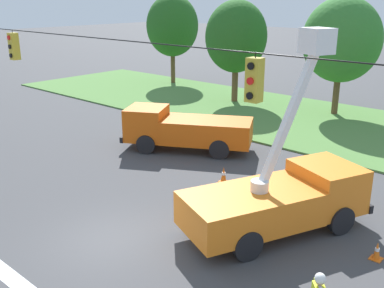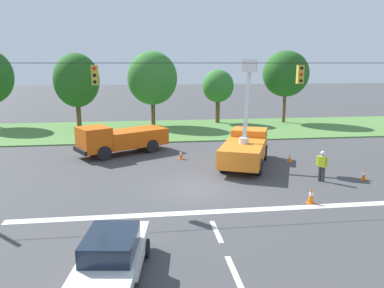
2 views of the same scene
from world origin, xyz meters
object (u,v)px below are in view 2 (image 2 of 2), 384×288
object	(u,v)px
tree_centre	(152,78)
traffic_cone_foreground_left	(364,175)
tree_west	(77,80)
traffic_cone_mid_left	(290,158)
tree_east	(218,86)
traffic_cone_lane_edge_a	(311,195)
utility_truck_bucket_lift	(245,146)
road_worker	(322,164)
tree_far_east	(286,74)
utility_truck_support_near	(120,139)
traffic_cone_foreground_right	(181,154)
sedan_white	(112,256)

from	to	relation	value
tree_centre	traffic_cone_foreground_left	bearing A→B (deg)	-60.57
tree_west	traffic_cone_mid_left	xyz separation A→B (m)	(16.26, -14.66, -4.65)
tree_east	tree_west	bearing A→B (deg)	-170.81
traffic_cone_lane_edge_a	tree_centre	bearing A→B (deg)	106.20
utility_truck_bucket_lift	road_worker	size ratio (longest dim) A/B	3.95
utility_truck_bucket_lift	traffic_cone_foreground_left	distance (m)	7.26
tree_far_east	traffic_cone_foreground_left	size ratio (longest dim) A/B	13.65
traffic_cone_foreground_left	traffic_cone_lane_edge_a	xyz separation A→B (m)	(-4.68, -3.17, 0.14)
tree_west	utility_truck_bucket_lift	size ratio (longest dim) A/B	1.08
utility_truck_support_near	traffic_cone_foreground_right	distance (m)	4.81
tree_east	tree_far_east	distance (m)	7.57
tree_east	tree_centre	bearing A→B (deg)	-172.46
traffic_cone_foreground_left	utility_truck_bucket_lift	bearing A→B (deg)	146.19
tree_centre	utility_truck_bucket_lift	xyz separation A→B (m)	(5.57, -16.47, -3.74)
tree_centre	road_worker	xyz separation A→B (m)	(8.95, -20.44, -4.04)
road_worker	traffic_cone_mid_left	distance (m)	4.42
traffic_cone_foreground_left	traffic_cone_foreground_right	xyz separation A→B (m)	(-10.03, 6.09, 0.06)
traffic_cone_mid_left	utility_truck_bucket_lift	bearing A→B (deg)	-173.15
utility_truck_support_near	traffic_cone_mid_left	bearing A→B (deg)	-18.17
traffic_cone_foreground_left	tree_far_east	bearing A→B (deg)	81.67
tree_east	tree_far_east	world-z (taller)	tree_far_east
utility_truck_bucket_lift	utility_truck_support_near	xyz separation A→B (m)	(-8.32, 4.18, -0.14)
tree_far_east	utility_truck_bucket_lift	xyz separation A→B (m)	(-9.00, -16.70, -4.14)
utility_truck_bucket_lift	traffic_cone_mid_left	bearing A→B (deg)	6.85
utility_truck_support_near	road_worker	distance (m)	14.25
tree_west	traffic_cone_lane_edge_a	distance (m)	26.82
sedan_white	utility_truck_support_near	bearing A→B (deg)	92.32
utility_truck_bucket_lift	road_worker	world-z (taller)	utility_truck_bucket_lift
traffic_cone_lane_edge_a	tree_west	bearing A→B (deg)	122.81
tree_far_east	road_worker	bearing A→B (deg)	-105.22
utility_truck_support_near	traffic_cone_mid_left	distance (m)	12.19
tree_centre	tree_east	world-z (taller)	tree_centre
tree_west	traffic_cone_lane_edge_a	bearing A→B (deg)	-57.19
tree_west	traffic_cone_lane_edge_a	world-z (taller)	tree_west
utility_truck_support_near	sedan_white	size ratio (longest dim) A/B	1.54
tree_west	traffic_cone_foreground_left	distance (m)	27.30
tree_far_east	traffic_cone_lane_edge_a	distance (m)	25.58
traffic_cone_foreground_left	traffic_cone_mid_left	xyz separation A→B (m)	(-2.74, 4.39, 0.01)
road_worker	traffic_cone_mid_left	size ratio (longest dim) A/B	3.00
traffic_cone_lane_edge_a	traffic_cone_foreground_left	bearing A→B (deg)	34.12
tree_centre	traffic_cone_foreground_left	distance (m)	23.97
traffic_cone_foreground_left	tree_east	bearing A→B (deg)	101.57
tree_east	tree_far_east	xyz separation A→B (m)	(7.42, -0.71, 1.33)
utility_truck_support_near	road_worker	world-z (taller)	utility_truck_support_near
tree_centre	traffic_cone_lane_edge_a	distance (m)	25.04
tree_east	utility_truck_bucket_lift	world-z (taller)	utility_truck_bucket_lift
traffic_cone_lane_edge_a	tree_far_east	bearing A→B (deg)	72.10
tree_east	traffic_cone_lane_edge_a	xyz separation A→B (m)	(-0.29, -24.58, -3.69)
tree_far_east	sedan_white	xyz separation A→B (m)	(-16.64, -29.21, -4.64)
sedan_white	road_worker	size ratio (longest dim) A/B	2.54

